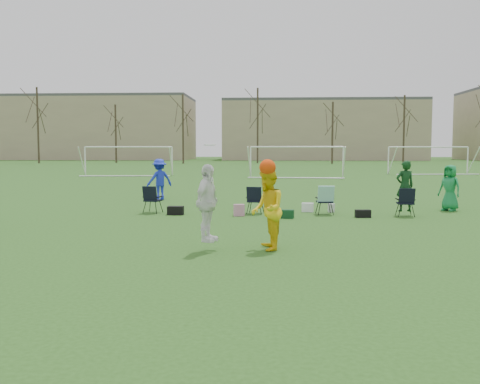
# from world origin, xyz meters

# --- Properties ---
(ground) EXTENTS (260.00, 260.00, 0.00)m
(ground) POSITION_xyz_m (0.00, 0.00, 0.00)
(ground) COLOR #264D18
(ground) RESTS_ON ground
(fielder_blue) EXTENTS (1.36, 1.24, 1.83)m
(fielder_blue) POSITION_xyz_m (-3.04, 13.17, 0.92)
(fielder_blue) COLOR #1B2DCE
(fielder_blue) RESTS_ON ground
(fielder_green_far) EXTENTS (0.96, 0.98, 1.71)m
(fielder_green_far) POSITION_xyz_m (8.55, 9.55, 0.85)
(fielder_green_far) COLOR #168041
(fielder_green_far) RESTS_ON ground
(center_contest) EXTENTS (2.10, 1.26, 2.41)m
(center_contest) POSITION_xyz_m (1.34, 1.46, 1.01)
(center_contest) COLOR white
(center_contest) RESTS_ON ground
(sideline_setup) EXTENTS (9.51, 2.19, 1.89)m
(sideline_setup) POSITION_xyz_m (3.27, 8.10, 0.57)
(sideline_setup) COLOR #0E3616
(sideline_setup) RESTS_ON ground
(goal_left) EXTENTS (7.39, 0.76, 2.46)m
(goal_left) POSITION_xyz_m (-10.00, 34.00, 1.92)
(goal_left) COLOR white
(goal_left) RESTS_ON ground
(goal_mid) EXTENTS (7.40, 0.63, 2.46)m
(goal_mid) POSITION_xyz_m (4.00, 32.00, 1.92)
(goal_mid) COLOR white
(goal_mid) RESTS_ON ground
(goal_right) EXTENTS (7.35, 1.14, 2.46)m
(goal_right) POSITION_xyz_m (16.00, 38.00, 1.92)
(goal_right) COLOR white
(goal_right) RESTS_ON ground
(tree_line) EXTENTS (110.28, 3.28, 11.40)m
(tree_line) POSITION_xyz_m (0.24, 69.85, 5.09)
(tree_line) COLOR #382B21
(tree_line) RESTS_ON ground
(building_row) EXTENTS (126.00, 16.00, 13.00)m
(building_row) POSITION_xyz_m (6.73, 96.00, 5.99)
(building_row) COLOR tan
(building_row) RESTS_ON ground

